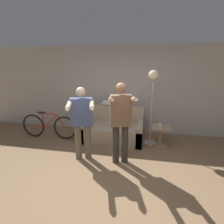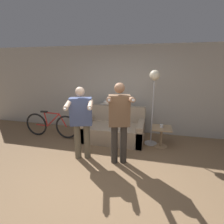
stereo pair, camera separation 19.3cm
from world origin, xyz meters
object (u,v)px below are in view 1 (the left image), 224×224
Objects in this scene: person_right at (121,119)px; cup at (161,125)px; couch at (113,130)px; side_table at (160,132)px; cat at (108,103)px; person_left at (82,119)px; floor_lamp at (153,86)px; bicycle at (49,126)px.

cup is (0.88, 1.01, -0.43)m from person_right.
couch is 1.29m from side_table.
cat is at bearing 160.41° from cup.
couch is 0.97× the size of person_right.
cup is at bearing -138.65° from side_table.
cup is (-0.01, -0.01, 0.18)m from side_table.
person_left is (-0.44, -1.18, 0.65)m from couch.
floor_lamp is (0.64, 1.13, 0.53)m from person_right.
side_table is 0.18m from cup.
cat is (0.22, 1.53, 0.05)m from person_left.
floor_lamp reaches higher than cup.
person_left is 1.74m from bicycle.
floor_lamp is at bearing 4.29° from bicycle.
person_left is 2.02m from cup.
person_left is at bearing -149.46° from cup.
floor_lamp is at bearing -17.93° from cat.
person_right reaches higher than cat.
bicycle reaches higher than side_table.
floor_lamp is at bearing 46.28° from person_right.
person_right reaches higher than person_left.
cat is 1.69m from side_table.
bicycle is (-2.19, 0.92, -0.64)m from person_right.
couch is 1.82m from bicycle.
person_right is at bearing -131.19° from side_table.
cat is at bearing 162.07° from floor_lamp.
bicycle is at bearing 128.30° from person_left.
bicycle is at bearing -175.71° from floor_lamp.
cup is (1.48, -0.53, -0.42)m from cat.
cup reaches higher than side_table.
cup is at bearing 34.47° from person_right.
side_table is at bearing -7.10° from couch.
floor_lamp is at bearing 20.06° from person_left.
person_left is at bearing -142.26° from floor_lamp.
person_right is 1.40m from cup.
cat is 0.29× the size of bicycle.
couch is 1.31m from cup.
floor_lamp is 1.18m from side_table.
bicycle is at bearing -178.22° from side_table.
couch is 1.43m from person_right.
floor_lamp reaches higher than bicycle.
cat reaches higher than couch.
cat is at bearing 97.05° from person_right.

